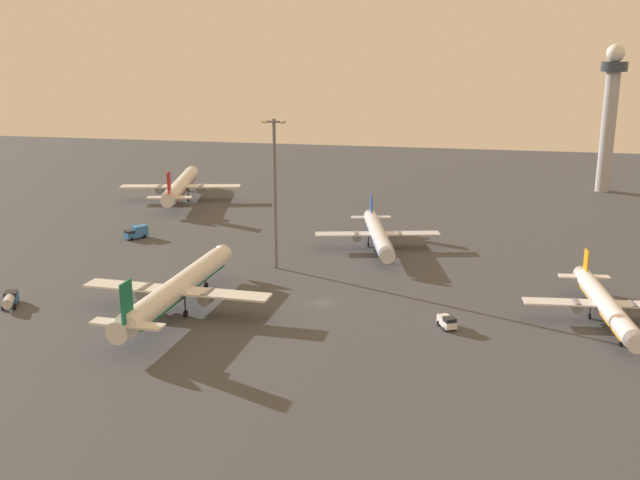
{
  "coord_description": "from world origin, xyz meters",
  "views": [
    {
      "loc": [
        25.33,
        -127.42,
        47.51
      ],
      "look_at": [
        -6.49,
        29.2,
        4.0
      ],
      "focal_mm": 41.65,
      "sensor_mm": 36.0,
      "label": 1
    }
  ],
  "objects_px": {
    "fuel_truck": "(10,299)",
    "airplane_far_stand": "(378,234)",
    "control_tower": "(610,109)",
    "airplane_near_gate": "(605,304)",
    "airplane_mid_apron": "(181,186)",
    "baggage_tractor": "(447,322)",
    "airplane_taxiway_distant": "(177,289)",
    "apron_light_east": "(275,186)",
    "catering_truck": "(136,232)"
  },
  "relations": [
    {
      "from": "airplane_near_gate",
      "to": "baggage_tractor",
      "type": "relative_size",
      "value": 7.7
    },
    {
      "from": "airplane_near_gate",
      "to": "airplane_far_stand",
      "type": "distance_m",
      "value": 58.63
    },
    {
      "from": "airplane_mid_apron",
      "to": "fuel_truck",
      "type": "distance_m",
      "value": 93.74
    },
    {
      "from": "airplane_near_gate",
      "to": "fuel_truck",
      "type": "distance_m",
      "value": 106.33
    },
    {
      "from": "airplane_far_stand",
      "to": "airplane_mid_apron",
      "type": "bearing_deg",
      "value": -46.26
    },
    {
      "from": "airplane_far_stand",
      "to": "airplane_taxiway_distant",
      "type": "bearing_deg",
      "value": 44.56
    },
    {
      "from": "airplane_mid_apron",
      "to": "fuel_truck",
      "type": "bearing_deg",
      "value": -100.04
    },
    {
      "from": "airplane_near_gate",
      "to": "apron_light_east",
      "type": "xyz_separation_m",
      "value": [
        -63.55,
        19.34,
        14.37
      ]
    },
    {
      "from": "airplane_near_gate",
      "to": "fuel_truck",
      "type": "bearing_deg",
      "value": 1.08
    },
    {
      "from": "catering_truck",
      "to": "airplane_mid_apron",
      "type": "bearing_deg",
      "value": -46.25
    },
    {
      "from": "airplane_near_gate",
      "to": "apron_light_east",
      "type": "relative_size",
      "value": 1.11
    },
    {
      "from": "airplane_mid_apron",
      "to": "baggage_tractor",
      "type": "bearing_deg",
      "value": -59.31
    },
    {
      "from": "airplane_near_gate",
      "to": "airplane_mid_apron",
      "type": "bearing_deg",
      "value": -42.32
    },
    {
      "from": "control_tower",
      "to": "apron_light_east",
      "type": "relative_size",
      "value": 1.45
    },
    {
      "from": "fuel_truck",
      "to": "control_tower",
      "type": "bearing_deg",
      "value": 21.82
    },
    {
      "from": "airplane_far_stand",
      "to": "apron_light_east",
      "type": "height_order",
      "value": "apron_light_east"
    },
    {
      "from": "fuel_truck",
      "to": "catering_truck",
      "type": "distance_m",
      "value": 49.21
    },
    {
      "from": "airplane_mid_apron",
      "to": "baggage_tractor",
      "type": "height_order",
      "value": "airplane_mid_apron"
    },
    {
      "from": "airplane_near_gate",
      "to": "airplane_mid_apron",
      "type": "xyz_separation_m",
      "value": [
        -109.46,
        80.57,
        1.07
      ]
    },
    {
      "from": "airplane_taxiway_distant",
      "to": "airplane_near_gate",
      "type": "height_order",
      "value": "airplane_taxiway_distant"
    },
    {
      "from": "airplane_mid_apron",
      "to": "apron_light_east",
      "type": "bearing_deg",
      "value": -65.59
    },
    {
      "from": "airplane_taxiway_distant",
      "to": "catering_truck",
      "type": "xyz_separation_m",
      "value": [
        -29.25,
        45.69,
        -2.76
      ]
    },
    {
      "from": "airplane_far_stand",
      "to": "airplane_mid_apron",
      "type": "xyz_separation_m",
      "value": [
        -65.3,
        41.99,
        0.86
      ]
    },
    {
      "from": "control_tower",
      "to": "airplane_near_gate",
      "type": "relative_size",
      "value": 1.3
    },
    {
      "from": "baggage_tractor",
      "to": "apron_light_east",
      "type": "bearing_deg",
      "value": -63.14
    },
    {
      "from": "airplane_far_stand",
      "to": "apron_light_east",
      "type": "xyz_separation_m",
      "value": [
        -19.4,
        -19.23,
        14.16
      ]
    },
    {
      "from": "control_tower",
      "to": "airplane_far_stand",
      "type": "relative_size",
      "value": 1.24
    },
    {
      "from": "fuel_truck",
      "to": "apron_light_east",
      "type": "bearing_deg",
      "value": 12.28
    },
    {
      "from": "airplane_near_gate",
      "to": "catering_truck",
      "type": "relative_size",
      "value": 5.92
    },
    {
      "from": "catering_truck",
      "to": "control_tower",
      "type": "bearing_deg",
      "value": -109.25
    },
    {
      "from": "airplane_taxiway_distant",
      "to": "airplane_mid_apron",
      "type": "relative_size",
      "value": 0.97
    },
    {
      "from": "control_tower",
      "to": "apron_light_east",
      "type": "bearing_deg",
      "value": -128.93
    },
    {
      "from": "airplane_near_gate",
      "to": "airplane_far_stand",
      "type": "bearing_deg",
      "value": -47.1
    },
    {
      "from": "airplane_taxiway_distant",
      "to": "baggage_tractor",
      "type": "distance_m",
      "value": 47.86
    },
    {
      "from": "fuel_truck",
      "to": "apron_light_east",
      "type": "distance_m",
      "value": 55.48
    },
    {
      "from": "baggage_tractor",
      "to": "airplane_far_stand",
      "type": "bearing_deg",
      "value": -95.91
    },
    {
      "from": "airplane_taxiway_distant",
      "to": "baggage_tractor",
      "type": "bearing_deg",
      "value": 4.35
    },
    {
      "from": "fuel_truck",
      "to": "airplane_taxiway_distant",
      "type": "bearing_deg",
      "value": -19.06
    },
    {
      "from": "apron_light_east",
      "to": "control_tower",
      "type": "bearing_deg",
      "value": 51.07
    },
    {
      "from": "airplane_far_stand",
      "to": "apron_light_east",
      "type": "bearing_deg",
      "value": 31.24
    },
    {
      "from": "airplane_taxiway_distant",
      "to": "airplane_far_stand",
      "type": "xyz_separation_m",
      "value": [
        30.0,
        48.14,
        -0.71
      ]
    },
    {
      "from": "control_tower",
      "to": "airplane_mid_apron",
      "type": "xyz_separation_m",
      "value": [
        -127.68,
        -40.0,
        -21.79
      ]
    },
    {
      "from": "airplane_taxiway_distant",
      "to": "apron_light_east",
      "type": "height_order",
      "value": "apron_light_east"
    },
    {
      "from": "fuel_truck",
      "to": "baggage_tractor",
      "type": "height_order",
      "value": "fuel_truck"
    },
    {
      "from": "airplane_far_stand",
      "to": "baggage_tractor",
      "type": "distance_m",
      "value": 49.91
    },
    {
      "from": "apron_light_east",
      "to": "airplane_taxiway_distant",
      "type": "bearing_deg",
      "value": -110.14
    },
    {
      "from": "control_tower",
      "to": "airplane_taxiway_distant",
      "type": "height_order",
      "value": "control_tower"
    },
    {
      "from": "airplane_far_stand",
      "to": "catering_truck",
      "type": "height_order",
      "value": "airplane_far_stand"
    },
    {
      "from": "airplane_near_gate",
      "to": "baggage_tractor",
      "type": "bearing_deg",
      "value": 10.91
    },
    {
      "from": "fuel_truck",
      "to": "airplane_far_stand",
      "type": "bearing_deg",
      "value": 14.69
    }
  ]
}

